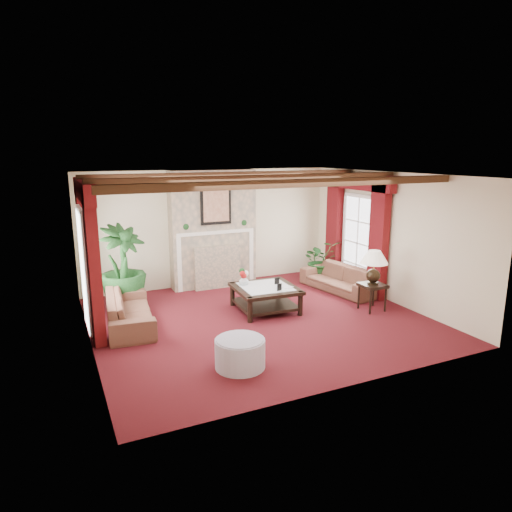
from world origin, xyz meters
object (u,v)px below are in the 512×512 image
coffee_table (265,299)px  potted_palm (123,284)px  sofa_left (129,305)px  ottoman (240,353)px  sofa_right (340,275)px  side_table (372,297)px

coffee_table → potted_palm: bearing=153.6°
sofa_left → ottoman: size_ratio=2.73×
sofa_left → sofa_right: sofa_left is taller
sofa_left → coffee_table: size_ratio=1.70×
sofa_left → side_table: size_ratio=3.72×
potted_palm → ottoman: potted_palm is taller
side_table → coffee_table: bearing=155.7°
sofa_right → sofa_left: bearing=-97.1°
sofa_right → potted_palm: potted_palm is taller
potted_palm → side_table: potted_palm is taller
ottoman → potted_palm: bearing=107.3°
side_table → ottoman: (-3.36, -1.19, -0.06)m
sofa_right → potted_palm: 4.73m
potted_palm → coffee_table: (2.51, -1.45, -0.23)m
side_table → ottoman: 3.56m
potted_palm → side_table: 5.03m
sofa_left → potted_palm: size_ratio=1.05×
sofa_right → side_table: size_ratio=3.68×
sofa_right → potted_palm: bearing=-111.0°
side_table → sofa_right: bearing=82.6°
coffee_table → sofa_right: bearing=16.5°
sofa_left → sofa_right: bearing=-81.9°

